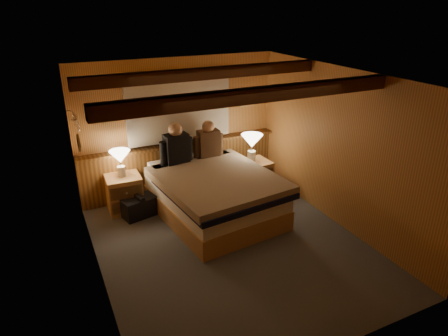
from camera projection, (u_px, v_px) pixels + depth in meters
floor at (231, 246)px, 5.74m from camera, size 4.20×4.20×0.00m
ceiling at (233, 78)px, 4.81m from camera, size 4.20×4.20×0.00m
wall_back at (179, 127)px, 7.02m from camera, size 3.60×0.00×3.60m
wall_left at (91, 196)px, 4.56m from camera, size 0.00×4.20×4.20m
wall_right at (339, 149)px, 5.99m from camera, size 0.00×4.20×4.20m
wall_front at (338, 253)px, 3.53m from camera, size 3.60×0.00×3.60m
wainscot at (182, 166)px, 7.25m from camera, size 3.60×0.23×0.94m
curtain_window at (179, 110)px, 6.84m from camera, size 2.18×0.09×1.11m
ceiling_beams at (227, 83)px, 4.97m from camera, size 3.60×1.65×0.16m
coat_rail at (76, 120)px, 5.72m from camera, size 0.05×0.55×0.24m
framed_print at (247, 100)px, 7.40m from camera, size 0.30×0.04×0.25m
bed at (214, 194)px, 6.41m from camera, size 1.88×2.32×0.74m
nightstand_left at (124, 193)px, 6.61m from camera, size 0.57×0.52×0.61m
nightstand_right at (254, 177)px, 7.23m from camera, size 0.57×0.52×0.60m
lamp_left at (120, 158)px, 6.41m from camera, size 0.34×0.34×0.44m
lamp_right at (252, 143)px, 7.00m from camera, size 0.38×0.38×0.50m
person_left at (176, 146)px, 6.62m from camera, size 0.58×0.27×0.71m
person_right at (208, 141)px, 6.92m from camera, size 0.55×0.22×0.66m
duffel_bag at (139, 206)px, 6.48m from camera, size 0.60×0.44×0.39m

